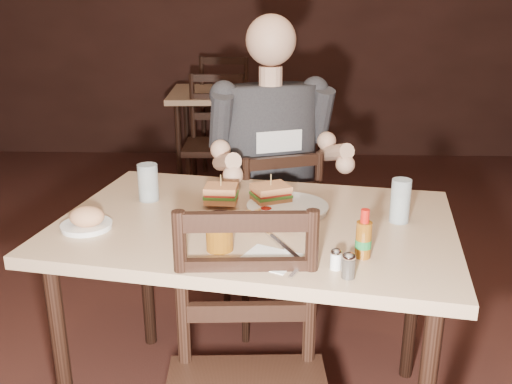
{
  "coord_description": "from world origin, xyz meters",
  "views": [
    {
      "loc": [
        0.17,
        -1.9,
        1.47
      ],
      "look_at": [
        0.11,
        -0.1,
        0.85
      ],
      "focal_mm": 40.0,
      "sensor_mm": 36.0,
      "label": 1
    }
  ],
  "objects_px": {
    "dinner_plate": "(287,209)",
    "syrup_dispenser": "(219,232)",
    "bg_table": "(223,103)",
    "bg_chair_near": "(216,146)",
    "glass_right": "(400,201)",
    "chair_far": "(269,235)",
    "bg_chair_far": "(229,112)",
    "diner": "(273,133)",
    "main_table": "(255,241)",
    "hot_sauce": "(364,234)",
    "glass_left": "(148,182)",
    "side_plate": "(87,227)"
  },
  "relations": [
    {
      "from": "chair_far",
      "to": "bg_chair_far",
      "type": "relative_size",
      "value": 0.86
    },
    {
      "from": "bg_table",
      "to": "diner",
      "type": "xyz_separation_m",
      "value": [
        0.41,
        -2.04,
        0.24
      ]
    },
    {
      "from": "bg_table",
      "to": "bg_chair_near",
      "type": "height_order",
      "value": "bg_chair_near"
    },
    {
      "from": "glass_left",
      "to": "glass_right",
      "type": "height_order",
      "value": "glass_right"
    },
    {
      "from": "bg_chair_far",
      "to": "side_plate",
      "type": "bearing_deg",
      "value": 92.07
    },
    {
      "from": "bg_chair_near",
      "to": "glass_left",
      "type": "xyz_separation_m",
      "value": [
        -0.04,
        -1.92,
        0.36
      ]
    },
    {
      "from": "hot_sauce",
      "to": "syrup_dispenser",
      "type": "distance_m",
      "value": 0.41
    },
    {
      "from": "diner",
      "to": "glass_left",
      "type": "xyz_separation_m",
      "value": [
        -0.44,
        -0.43,
        -0.09
      ]
    },
    {
      "from": "bg_table",
      "to": "glass_right",
      "type": "distance_m",
      "value": 2.78
    },
    {
      "from": "chair_far",
      "to": "dinner_plate",
      "type": "relative_size",
      "value": 3.14
    },
    {
      "from": "glass_left",
      "to": "hot_sauce",
      "type": "distance_m",
      "value": 0.84
    },
    {
      "from": "bg_chair_near",
      "to": "glass_right",
      "type": "xyz_separation_m",
      "value": [
        0.82,
        -2.1,
        0.37
      ]
    },
    {
      "from": "bg_chair_near",
      "to": "hot_sauce",
      "type": "relative_size",
      "value": 6.59
    },
    {
      "from": "glass_left",
      "to": "hot_sauce",
      "type": "relative_size",
      "value": 0.93
    },
    {
      "from": "diner",
      "to": "glass_right",
      "type": "relative_size",
      "value": 6.64
    },
    {
      "from": "chair_far",
      "to": "hot_sauce",
      "type": "xyz_separation_m",
      "value": [
        0.28,
        -0.93,
        0.41
      ]
    },
    {
      "from": "glass_left",
      "to": "hot_sauce",
      "type": "bearing_deg",
      "value": -32.64
    },
    {
      "from": "bg_chair_near",
      "to": "glass_right",
      "type": "height_order",
      "value": "bg_chair_near"
    },
    {
      "from": "side_plate",
      "to": "glass_right",
      "type": "bearing_deg",
      "value": 5.41
    },
    {
      "from": "bg_chair_near",
      "to": "glass_left",
      "type": "distance_m",
      "value": 1.96
    },
    {
      "from": "dinner_plate",
      "to": "syrup_dispenser",
      "type": "xyz_separation_m",
      "value": [
        -0.2,
        -0.32,
        0.05
      ]
    },
    {
      "from": "bg_chair_far",
      "to": "glass_left",
      "type": "height_order",
      "value": "bg_chair_far"
    },
    {
      "from": "main_table",
      "to": "diner",
      "type": "relative_size",
      "value": 1.47
    },
    {
      "from": "bg_chair_far",
      "to": "hot_sauce",
      "type": "height_order",
      "value": "bg_chair_far"
    },
    {
      "from": "bg_chair_far",
      "to": "bg_chair_near",
      "type": "xyz_separation_m",
      "value": [
        0.0,
        -1.1,
        -0.02
      ]
    },
    {
      "from": "bg_chair_near",
      "to": "syrup_dispenser",
      "type": "bearing_deg",
      "value": -85.58
    },
    {
      "from": "hot_sauce",
      "to": "chair_far",
      "type": "bearing_deg",
      "value": 106.55
    },
    {
      "from": "dinner_plate",
      "to": "side_plate",
      "type": "xyz_separation_m",
      "value": [
        -0.64,
        -0.18,
        -0.0
      ]
    },
    {
      "from": "main_table",
      "to": "bg_chair_far",
      "type": "distance_m",
      "value": 3.23
    },
    {
      "from": "hot_sauce",
      "to": "syrup_dispenser",
      "type": "bearing_deg",
      "value": 174.95
    },
    {
      "from": "diner",
      "to": "dinner_plate",
      "type": "distance_m",
      "value": 0.55
    },
    {
      "from": "diner",
      "to": "hot_sauce",
      "type": "bearing_deg",
      "value": -93.37
    },
    {
      "from": "dinner_plate",
      "to": "syrup_dispenser",
      "type": "height_order",
      "value": "syrup_dispenser"
    },
    {
      "from": "main_table",
      "to": "chair_far",
      "type": "xyz_separation_m",
      "value": [
        0.04,
        0.66,
        -0.27
      ]
    },
    {
      "from": "bg_chair_far",
      "to": "bg_table",
      "type": "bearing_deg",
      "value": 95.21
    },
    {
      "from": "diner",
      "to": "side_plate",
      "type": "bearing_deg",
      "value": -149.43
    },
    {
      "from": "bg_chair_far",
      "to": "diner",
      "type": "xyz_separation_m",
      "value": [
        0.41,
        -2.59,
        0.42
      ]
    },
    {
      "from": "bg_chair_far",
      "to": "glass_right",
      "type": "xyz_separation_m",
      "value": [
        0.82,
        -3.2,
        0.34
      ]
    },
    {
      "from": "syrup_dispenser",
      "to": "bg_table",
      "type": "bearing_deg",
      "value": 105.31
    },
    {
      "from": "hot_sauce",
      "to": "syrup_dispenser",
      "type": "height_order",
      "value": "hot_sauce"
    },
    {
      "from": "syrup_dispenser",
      "to": "hot_sauce",
      "type": "bearing_deg",
      "value": 5.17
    },
    {
      "from": "bg_table",
      "to": "bg_chair_near",
      "type": "relative_size",
      "value": 0.89
    },
    {
      "from": "hot_sauce",
      "to": "side_plate",
      "type": "relative_size",
      "value": 0.92
    },
    {
      "from": "chair_far",
      "to": "main_table",
      "type": "bearing_deg",
      "value": 67.12
    },
    {
      "from": "chair_far",
      "to": "dinner_plate",
      "type": "xyz_separation_m",
      "value": [
        0.07,
        -0.57,
        0.35
      ]
    },
    {
      "from": "bg_table",
      "to": "dinner_plate",
      "type": "height_order",
      "value": "dinner_plate"
    },
    {
      "from": "bg_table",
      "to": "chair_far",
      "type": "bearing_deg",
      "value": -78.96
    },
    {
      "from": "glass_left",
      "to": "side_plate",
      "type": "bearing_deg",
      "value": -117.44
    },
    {
      "from": "bg_table",
      "to": "hot_sauce",
      "type": "relative_size",
      "value": 5.86
    },
    {
      "from": "diner",
      "to": "dinner_plate",
      "type": "xyz_separation_m",
      "value": [
        0.05,
        -0.53,
        -0.14
      ]
    }
  ]
}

